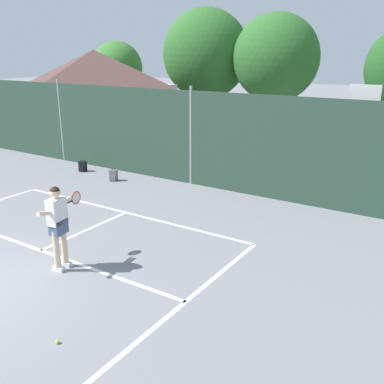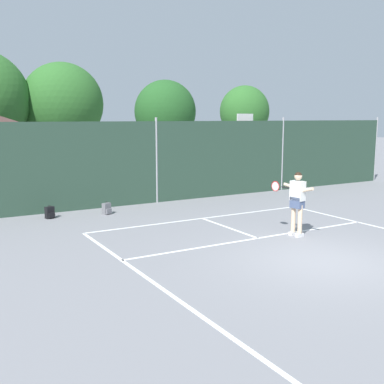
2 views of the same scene
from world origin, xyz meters
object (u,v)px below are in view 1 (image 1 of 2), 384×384
(backpack_black, at_px, (83,166))
(backpack_grey, at_px, (113,175))
(basketball_hoop, at_px, (361,127))
(tennis_ball, at_px, (57,342))
(tennis_player, at_px, (58,220))

(backpack_black, xyz_separation_m, backpack_grey, (1.90, -0.32, 0.00))
(backpack_grey, bearing_deg, basketball_hoop, 17.97)
(basketball_hoop, relative_size, tennis_ball, 53.79)
(tennis_ball, bearing_deg, backpack_black, 134.00)
(tennis_ball, relative_size, backpack_black, 0.14)
(backpack_black, bearing_deg, tennis_ball, -46.00)
(backpack_black, bearing_deg, basketball_hoop, 12.83)
(tennis_ball, height_order, backpack_black, backpack_black)
(tennis_ball, bearing_deg, basketball_hoop, 77.46)
(tennis_player, distance_m, backpack_black, 8.20)
(basketball_hoop, relative_size, backpack_grey, 7.67)
(basketball_hoop, height_order, backpack_black, basketball_hoop)
(backpack_black, relative_size, backpack_grey, 1.00)
(tennis_player, xyz_separation_m, backpack_grey, (-3.68, 5.63, -0.92))
(tennis_ball, distance_m, backpack_grey, 9.31)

